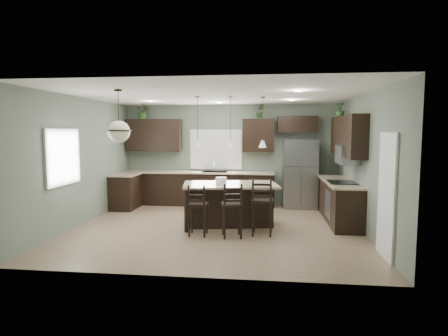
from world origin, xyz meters
The scene contains 33 objects.
ground centered at (0.00, 0.00, 0.00)m, with size 6.00×6.00×0.00m, color #9E8466.
pantry_door centered at (2.98, -1.55, 1.02)m, with size 0.04×0.82×2.04m, color white.
window_back centered at (-0.40, 2.73, 1.55)m, with size 1.35×0.02×1.00m, color white.
window_left centered at (-2.98, -0.80, 1.55)m, with size 0.02×1.10×1.00m, color white.
left_return_cabs centered at (-2.70, 1.70, 0.45)m, with size 0.60×0.90×0.90m, color black.
left_return_countertop centered at (-2.68, 1.70, 0.92)m, with size 0.66×0.96×0.04m, color #BBAB8D.
back_lower_cabs centered at (-0.85, 2.45, 0.45)m, with size 4.20×0.60×0.90m, color black.
back_countertop centered at (-0.85, 2.43, 0.92)m, with size 4.20×0.66×0.04m, color #BBAB8D.
sink_inset centered at (-0.40, 2.43, 0.94)m, with size 0.70×0.45×0.01m, color gray.
faucet centered at (-0.40, 2.40, 1.08)m, with size 0.02×0.02×0.28m, color silver.
back_upper_left centered at (-2.15, 2.58, 1.95)m, with size 1.55×0.34×0.90m, color black.
back_upper_right centered at (0.80, 2.58, 1.95)m, with size 0.85×0.34×0.90m, color black.
fridge_header centered at (1.85, 2.58, 2.25)m, with size 1.05×0.34×0.45m, color black.
right_lower_cabs centered at (2.70, 0.87, 0.45)m, with size 0.60×2.35×0.90m, color black.
right_countertop centered at (2.68, 0.87, 0.92)m, with size 0.66×2.35×0.04m, color #BBAB8D.
cooktop centered at (2.68, 0.60, 0.94)m, with size 0.58×0.75×0.02m, color black.
wall_oven_front centered at (2.40, 0.60, 0.45)m, with size 0.01×0.72×0.60m, color gray.
right_upper_cabs centered at (2.83, 0.87, 1.95)m, with size 0.34×2.35×0.90m, color black.
microwave centered at (2.78, 0.60, 1.55)m, with size 0.40×0.75×0.40m, color gray.
refrigerator centered at (1.93, 2.41, 0.93)m, with size 0.90×0.74×1.85m, color gray.
kitchen_island centered at (0.25, 0.24, 0.46)m, with size 2.01×1.14×0.92m, color black.
serving_dish centered at (0.06, 0.21, 0.99)m, with size 0.24×0.24×0.14m, color white.
bar_stool_left centered at (-0.30, -0.63, 0.51)m, with size 0.38×0.38×1.03m, color black.
bar_stool_center centered at (0.38, -0.67, 0.54)m, with size 0.40×0.40×1.07m, color black.
bar_stool_right centered at (0.96, -0.44, 0.57)m, with size 0.42×0.42×1.14m, color black.
pendant_left centered at (-0.44, 0.12, 2.25)m, with size 0.17×0.17×1.10m, color white, non-canonical shape.
pendant_center centered at (0.25, 0.24, 2.25)m, with size 0.17×0.17×1.10m, color white, non-canonical shape.
pendant_right centered at (0.94, 0.36, 2.25)m, with size 0.17×0.17×1.10m, color white, non-canonical shape.
chandelier centered at (-1.60, -1.30, 2.33)m, with size 0.43×0.43×0.95m, color beige, non-canonical shape.
plant_back_left centered at (-2.44, 2.55, 2.62)m, with size 0.39×0.34×0.44m, color #315625.
plant_back_right centered at (0.85, 2.55, 2.60)m, with size 0.22×0.18×0.41m, color #2A4F22.
plant_right_wall centered at (2.80, 1.64, 2.58)m, with size 0.20×0.20×0.36m, color #2F5625.
room_shell centered at (0.00, 0.00, 1.70)m, with size 6.00×6.00×6.00m.
Camera 1 is at (1.05, -7.78, 2.05)m, focal length 30.00 mm.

